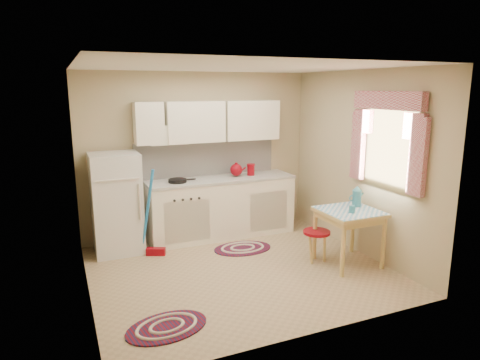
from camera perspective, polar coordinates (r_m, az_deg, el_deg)
name	(u,v)px	position (r m, az deg, el deg)	size (l,w,h in m)	color
room_shell	(243,142)	(5.39, 0.39, 5.09)	(3.64, 3.60, 2.52)	tan
fridge	(116,203)	(6.15, -16.15, -3.01)	(0.65, 0.60, 1.40)	white
broom	(154,213)	(5.91, -11.37, -4.38)	(0.28, 0.12, 1.20)	#207AC8
base_cabinets	(221,208)	(6.63, -2.53, -3.78)	(2.25, 0.60, 0.88)	white
countertop	(221,179)	(6.51, -2.56, 0.11)	(2.27, 0.62, 0.04)	#B3B2AA
frying_pan	(177,181)	(6.25, -8.34, -0.10)	(0.26, 0.26, 0.05)	black
red_kettle	(236,170)	(6.58, -0.50, 1.36)	(0.21, 0.19, 0.21)	maroon
red_canister	(251,170)	(6.68, 1.46, 1.31)	(0.12, 0.12, 0.16)	maroon
table	(348,237)	(5.78, 14.23, -7.41)	(0.72, 0.72, 0.72)	#DEBE6F
stool	(316,246)	(5.82, 10.12, -8.66)	(0.36, 0.36, 0.42)	maroon
coffee_pot	(357,196)	(5.85, 15.31, -2.06)	(0.15, 0.13, 0.30)	teal
mug	(352,209)	(5.56, 14.71, -3.80)	(0.08, 0.08, 0.10)	teal
rug_center	(243,248)	(6.21, 0.35, -9.10)	(0.84, 0.56, 0.02)	maroon
rug_left	(167,327)	(4.41, -9.73, -18.77)	(0.81, 0.54, 0.02)	maroon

